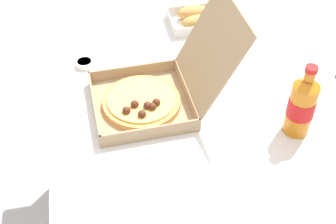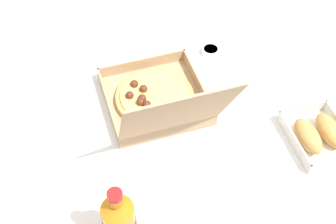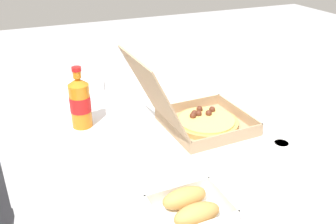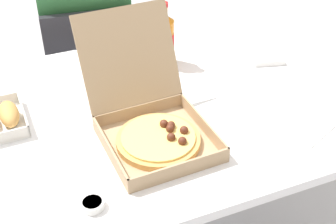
{
  "view_description": "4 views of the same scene",
  "coord_description": "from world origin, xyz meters",
  "px_view_note": "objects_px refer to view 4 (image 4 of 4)",
  "views": [
    {
      "loc": [
        0.92,
        -0.29,
        1.68
      ],
      "look_at": [
        -0.01,
        -0.11,
        0.76
      ],
      "focal_mm": 49.37,
      "sensor_mm": 36.0,
      "label": 1
    },
    {
      "loc": [
        0.13,
        0.7,
        1.75
      ],
      "look_at": [
        -0.08,
        -0.07,
        0.81
      ],
      "focal_mm": 48.71,
      "sensor_mm": 36.0,
      "label": 2
    },
    {
      "loc": [
        -1.1,
        0.42,
        1.39
      ],
      "look_at": [
        -0.01,
        -0.05,
        0.8
      ],
      "focal_mm": 39.69,
      "sensor_mm": 36.0,
      "label": 3
    },
    {
      "loc": [
        -0.42,
        -1.09,
        1.56
      ],
      "look_at": [
        -0.02,
        -0.13,
        0.81
      ],
      "focal_mm": 49.76,
      "sensor_mm": 36.0,
      "label": 4
    }
  ],
  "objects_px": {
    "cola_bottle": "(163,39)",
    "paper_menu": "(306,120)",
    "diner_person": "(85,27)",
    "napkin_pile": "(265,56)",
    "pizza_box_open": "(153,124)",
    "chair": "(92,75)",
    "dipping_sauce_cup": "(92,204)"
  },
  "relations": [
    {
      "from": "pizza_box_open",
      "to": "cola_bottle",
      "type": "bearing_deg",
      "value": 63.9
    },
    {
      "from": "diner_person",
      "to": "napkin_pile",
      "type": "distance_m",
      "value": 0.8
    },
    {
      "from": "diner_person",
      "to": "paper_menu",
      "type": "relative_size",
      "value": 5.48
    },
    {
      "from": "dipping_sauce_cup",
      "to": "cola_bottle",
      "type": "bearing_deg",
      "value": 54.11
    },
    {
      "from": "cola_bottle",
      "to": "paper_menu",
      "type": "xyz_separation_m",
      "value": [
        0.26,
        -0.47,
        -0.09
      ]
    },
    {
      "from": "cola_bottle",
      "to": "napkin_pile",
      "type": "distance_m",
      "value": 0.37
    },
    {
      "from": "pizza_box_open",
      "to": "napkin_pile",
      "type": "relative_size",
      "value": 3.82
    },
    {
      "from": "chair",
      "to": "napkin_pile",
      "type": "xyz_separation_m",
      "value": [
        0.51,
        -0.56,
        0.28
      ]
    },
    {
      "from": "pizza_box_open",
      "to": "cola_bottle",
      "type": "height_order",
      "value": "pizza_box_open"
    },
    {
      "from": "pizza_box_open",
      "to": "dipping_sauce_cup",
      "type": "height_order",
      "value": "pizza_box_open"
    },
    {
      "from": "chair",
      "to": "pizza_box_open",
      "type": "distance_m",
      "value": 0.88
    },
    {
      "from": "diner_person",
      "to": "napkin_pile",
      "type": "bearing_deg",
      "value": -50.78
    },
    {
      "from": "diner_person",
      "to": "cola_bottle",
      "type": "xyz_separation_m",
      "value": [
        0.16,
        -0.51,
        0.15
      ]
    },
    {
      "from": "chair",
      "to": "cola_bottle",
      "type": "distance_m",
      "value": 0.6
    },
    {
      "from": "pizza_box_open",
      "to": "napkin_pile",
      "type": "height_order",
      "value": "pizza_box_open"
    },
    {
      "from": "pizza_box_open",
      "to": "paper_menu",
      "type": "height_order",
      "value": "pizza_box_open"
    },
    {
      "from": "diner_person",
      "to": "dipping_sauce_cup",
      "type": "distance_m",
      "value": 1.1
    },
    {
      "from": "paper_menu",
      "to": "napkin_pile",
      "type": "xyz_separation_m",
      "value": [
        0.09,
        0.36,
        0.01
      ]
    },
    {
      "from": "pizza_box_open",
      "to": "napkin_pile",
      "type": "distance_m",
      "value": 0.59
    },
    {
      "from": "paper_menu",
      "to": "cola_bottle",
      "type": "bearing_deg",
      "value": 95.56
    },
    {
      "from": "chair",
      "to": "cola_bottle",
      "type": "xyz_separation_m",
      "value": [
        0.17,
        -0.45,
        0.36
      ]
    },
    {
      "from": "diner_person",
      "to": "pizza_box_open",
      "type": "height_order",
      "value": "diner_person"
    },
    {
      "from": "pizza_box_open",
      "to": "cola_bottle",
      "type": "distance_m",
      "value": 0.41
    },
    {
      "from": "cola_bottle",
      "to": "paper_menu",
      "type": "bearing_deg",
      "value": -61.15
    },
    {
      "from": "paper_menu",
      "to": "dipping_sauce_cup",
      "type": "bearing_deg",
      "value": 164.31
    },
    {
      "from": "diner_person",
      "to": "napkin_pile",
      "type": "xyz_separation_m",
      "value": [
        0.5,
        -0.62,
        0.07
      ]
    },
    {
      "from": "dipping_sauce_cup",
      "to": "chair",
      "type": "bearing_deg",
      "value": 76.67
    },
    {
      "from": "diner_person",
      "to": "paper_menu",
      "type": "bearing_deg",
      "value": -66.84
    },
    {
      "from": "napkin_pile",
      "to": "chair",
      "type": "bearing_deg",
      "value": 132.4
    },
    {
      "from": "diner_person",
      "to": "chair",
      "type": "bearing_deg",
      "value": -97.39
    },
    {
      "from": "paper_menu",
      "to": "chair",
      "type": "bearing_deg",
      "value": 91.53
    },
    {
      "from": "chair",
      "to": "dipping_sauce_cup",
      "type": "height_order",
      "value": "chair"
    }
  ]
}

